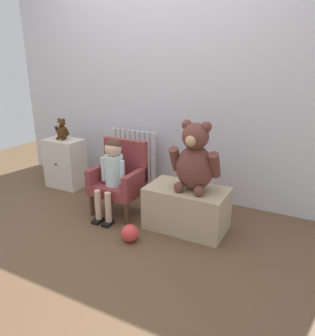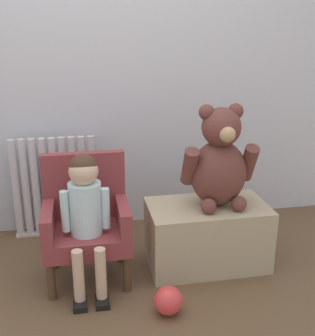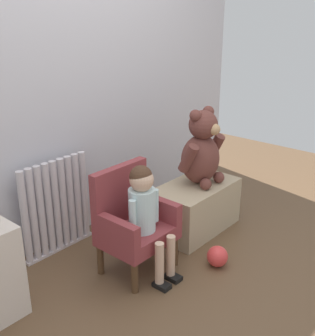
% 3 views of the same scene
% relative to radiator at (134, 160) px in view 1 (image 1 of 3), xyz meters
% --- Properties ---
extents(ground_plane, '(6.00, 6.00, 0.00)m').
position_rel_radiator_xyz_m(ground_plane, '(0.29, -1.03, -0.33)').
color(ground_plane, brown).
extents(back_wall, '(3.80, 0.05, 2.40)m').
position_rel_radiator_xyz_m(back_wall, '(0.29, 0.12, 0.87)').
color(back_wall, silver).
rests_on(back_wall, ground_plane).
extents(radiator, '(0.56, 0.05, 0.67)m').
position_rel_radiator_xyz_m(radiator, '(0.00, 0.00, 0.00)').
color(radiator, silver).
rests_on(radiator, ground_plane).
extents(small_dresser, '(0.42, 0.30, 0.55)m').
position_rel_radiator_xyz_m(small_dresser, '(-0.73, -0.30, -0.06)').
color(small_dresser, beige).
rests_on(small_dresser, ground_plane).
extents(child_armchair, '(0.45, 0.37, 0.69)m').
position_rel_radiator_xyz_m(child_armchair, '(0.19, -0.55, 0.01)').
color(child_armchair, brown).
rests_on(child_armchair, ground_plane).
extents(child_figure, '(0.25, 0.35, 0.74)m').
position_rel_radiator_xyz_m(child_figure, '(0.19, -0.66, 0.15)').
color(child_figure, silver).
rests_on(child_figure, ground_plane).
extents(low_bench, '(0.68, 0.39, 0.37)m').
position_rel_radiator_xyz_m(low_bench, '(0.88, -0.56, -0.15)').
color(low_bench, tan).
rests_on(low_bench, ground_plane).
extents(large_teddy_bear, '(0.42, 0.30, 0.58)m').
position_rel_radiator_xyz_m(large_teddy_bear, '(0.93, -0.56, 0.29)').
color(large_teddy_bear, brown).
rests_on(large_teddy_bear, low_bench).
extents(small_teddy_bear, '(0.17, 0.12, 0.24)m').
position_rel_radiator_xyz_m(small_teddy_bear, '(-0.74, -0.29, 0.32)').
color(small_teddy_bear, '#3F2512').
rests_on(small_teddy_bear, small_dresser).
extents(toy_ball, '(0.14, 0.14, 0.14)m').
position_rel_radiator_xyz_m(toy_ball, '(0.56, -0.98, -0.26)').
color(toy_ball, '#DE3C3B').
rests_on(toy_ball, ground_plane).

